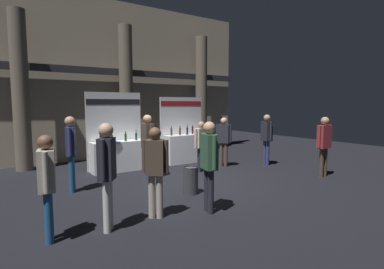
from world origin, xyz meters
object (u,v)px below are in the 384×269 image
visitor_2 (224,138)px  trash_bin (191,180)px  visitor_7 (148,140)px  visitor_9 (107,167)px  visitor_4 (71,147)px  visitor_6 (155,165)px  visitor_8 (201,142)px  visitor_5 (324,141)px  exhibitor_booth_1 (186,145)px  visitor_0 (209,158)px  exhibitor_booth_0 (118,152)px  visitor_3 (47,179)px  visitor_1 (267,135)px

visitor_2 → trash_bin: bearing=93.2°
visitor_7 → visitor_9: visitor_7 is taller
visitor_9 → visitor_4: bearing=34.4°
visitor_6 → visitor_9: visitor_9 is taller
visitor_2 → visitor_8: bearing=67.8°
trash_bin → visitor_5: 4.31m
exhibitor_booth_1 → visitor_0: (-2.47, -4.67, 0.47)m
exhibitor_booth_0 → visitor_9: 4.79m
exhibitor_booth_0 → trash_bin: (0.52, -3.40, -0.28)m
visitor_0 → visitor_5: visitor_0 is taller
visitor_7 → visitor_8: visitor_7 is taller
visitor_2 → visitor_7: size_ratio=0.92×
visitor_5 → visitor_8: bearing=-46.5°
visitor_7 → visitor_8: 1.78m
visitor_6 → visitor_9: size_ratio=0.94×
visitor_0 → visitor_4: bearing=-133.9°
visitor_4 → visitor_9: visitor_4 is taller
exhibitor_booth_0 → exhibitor_booth_1: bearing=0.6°
exhibitor_booth_1 → visitor_3: 6.85m
visitor_9 → exhibitor_booth_1: bearing=-9.9°
visitor_1 → exhibitor_booth_0: bearing=75.9°
visitor_5 → visitor_6: 5.58m
exhibitor_booth_0 → visitor_2: exhibitor_booth_0 is taller
visitor_0 → visitor_7: visitor_7 is taller
exhibitor_booth_1 → visitor_9: exhibitor_booth_1 is taller
trash_bin → visitor_3: size_ratio=0.39×
trash_bin → visitor_0: (-0.39, -1.24, 0.76)m
visitor_5 → exhibitor_booth_1: bearing=-65.0°
visitor_1 → visitor_8: visitor_1 is taller
visitor_9 → exhibitor_booth_0: bearing=12.6°
exhibitor_booth_0 → visitor_6: bearing=-101.5°
visitor_5 → visitor_8: visitor_5 is taller
visitor_3 → visitor_7: visitor_7 is taller
visitor_4 → visitor_6: (0.90, -2.67, -0.09)m
visitor_4 → visitor_3: bearing=179.7°
exhibitor_booth_1 → visitor_4: size_ratio=1.29×
visitor_8 → visitor_0: bearing=-137.4°
visitor_0 → visitor_4: (-1.92, 2.99, 0.02)m
visitor_6 → visitor_5: bearing=39.1°
visitor_0 → visitor_7: (0.23, 3.22, 0.02)m
exhibitor_booth_0 → exhibitor_booth_1: exhibitor_booth_0 is taller
visitor_8 → visitor_2: bearing=-2.8°
exhibitor_booth_0 → visitor_5: size_ratio=1.42×
visitor_4 → visitor_8: (3.91, 0.04, -0.16)m
exhibitor_booth_1 → visitor_7: 2.71m
trash_bin → visitor_8: bearing=48.1°
visitor_5 → visitor_1: bearing=-90.2°
visitor_2 → visitor_9: 5.88m
visitor_0 → exhibitor_booth_1: bearing=165.5°
exhibitor_booth_0 → visitor_0: exhibitor_booth_0 is taller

